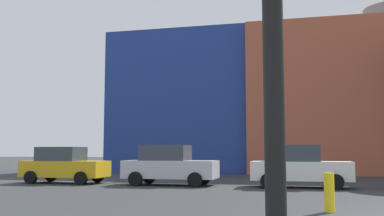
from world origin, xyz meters
The scene contains 4 objects.
parked_car_0 centered at (-13.42, 8.04, 0.82)m, with size 3.79×1.86×1.64m.
parked_car_1 centered at (-8.42, 8.04, 0.85)m, with size 3.94×1.94×1.71m.
parked_car_2 centered at (-2.99, 8.04, 0.84)m, with size 3.90×1.92×1.69m.
bollard_yellow_0 centered at (-2.32, 0.78, 0.46)m, with size 0.24×0.24×0.92m, color yellow.
Camera 1 is at (-3.00, -10.25, 1.43)m, focal length 41.22 mm.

